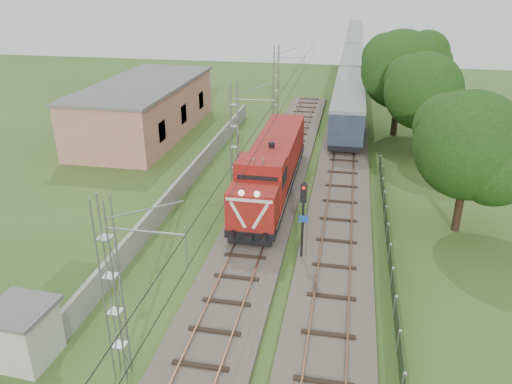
% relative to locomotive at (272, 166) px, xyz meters
% --- Properties ---
extents(ground, '(140.00, 140.00, 0.00)m').
position_rel_locomotive_xyz_m(ground, '(0.00, -11.06, -2.24)').
color(ground, '#36551F').
rests_on(ground, ground).
extents(track_main, '(4.20, 70.00, 0.45)m').
position_rel_locomotive_xyz_m(track_main, '(0.00, -4.06, -2.05)').
color(track_main, '#6B6054').
rests_on(track_main, ground).
extents(track_side, '(4.20, 80.00, 0.45)m').
position_rel_locomotive_xyz_m(track_side, '(5.00, 8.94, -2.05)').
color(track_side, '#6B6054').
rests_on(track_side, ground).
extents(catenary, '(3.31, 70.00, 8.00)m').
position_rel_locomotive_xyz_m(catenary, '(-2.95, 0.94, 1.81)').
color(catenary, gray).
rests_on(catenary, ground).
extents(boundary_wall, '(0.25, 40.00, 1.50)m').
position_rel_locomotive_xyz_m(boundary_wall, '(-6.50, 0.94, -1.49)').
color(boundary_wall, '#9E9E99').
rests_on(boundary_wall, ground).
extents(station_building, '(8.40, 20.40, 5.22)m').
position_rel_locomotive_xyz_m(station_building, '(-15.00, 12.94, 0.39)').
color(station_building, tan).
rests_on(station_building, ground).
extents(fence, '(0.12, 32.00, 1.20)m').
position_rel_locomotive_xyz_m(fence, '(8.00, -8.06, -1.64)').
color(fence, black).
rests_on(fence, ground).
extents(locomotive, '(2.99, 17.08, 4.34)m').
position_rel_locomotive_xyz_m(locomotive, '(0.00, 0.00, 0.00)').
color(locomotive, black).
rests_on(locomotive, ground).
extents(coach_rake, '(3.14, 93.58, 3.63)m').
position_rel_locomotive_xyz_m(coach_rake, '(5.00, 55.59, 0.35)').
color(coach_rake, black).
rests_on(coach_rake, ground).
extents(signal_post, '(0.54, 0.42, 4.86)m').
position_rel_locomotive_xyz_m(signal_post, '(3.12, -8.93, 1.10)').
color(signal_post, black).
rests_on(signal_post, ground).
extents(relay_hut, '(2.66, 2.66, 2.61)m').
position_rel_locomotive_xyz_m(relay_hut, '(-7.40, -18.88, -0.92)').
color(relay_hut, beige).
rests_on(relay_hut, ground).
extents(tree_a, '(6.90, 6.57, 8.94)m').
position_rel_locomotive_xyz_m(tree_a, '(12.44, -3.29, 3.34)').
color(tree_a, '#372116').
rests_on(tree_a, ground).
extents(tree_b, '(7.01, 6.67, 9.08)m').
position_rel_locomotive_xyz_m(tree_b, '(11.37, 11.27, 3.43)').
color(tree_b, '#372116').
rests_on(tree_b, ground).
extents(tree_c, '(7.95, 7.57, 10.30)m').
position_rel_locomotive_xyz_m(tree_c, '(9.81, 17.11, 4.19)').
color(tree_c, '#372116').
rests_on(tree_c, ground).
extents(tree_d, '(6.47, 6.17, 8.39)m').
position_rel_locomotive_xyz_m(tree_d, '(14.56, 37.04, 3.00)').
color(tree_d, '#372116').
rests_on(tree_d, ground).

